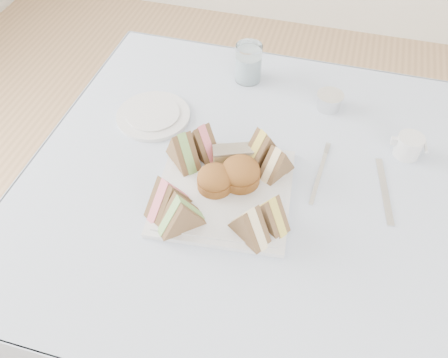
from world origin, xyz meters
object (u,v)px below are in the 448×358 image
(serving_plate, at_px, (224,192))
(creamer_jug, at_px, (409,146))
(table, at_px, (239,260))
(water_glass, at_px, (248,63))

(serving_plate, relative_size, creamer_jug, 4.75)
(serving_plate, distance_m, creamer_jug, 0.47)
(table, height_order, creamer_jug, creamer_jug)
(creamer_jug, bearing_deg, table, -161.00)
(table, relative_size, serving_plate, 2.99)
(table, bearing_deg, creamer_jug, 25.54)
(table, xyz_separation_m, water_glass, (-0.08, 0.37, 0.43))
(table, distance_m, serving_plate, 0.39)
(table, xyz_separation_m, creamer_jug, (0.37, 0.18, 0.40))
(creamer_jug, bearing_deg, water_glass, 150.40)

